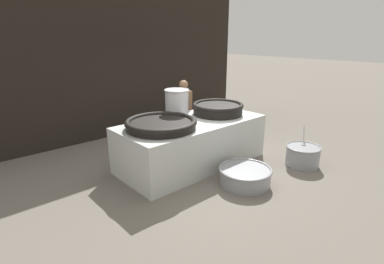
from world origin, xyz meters
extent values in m
plane|color=slate|center=(0.00, 0.00, 0.00)|extent=(60.00, 60.00, 0.00)
cube|color=black|center=(0.00, 2.92, 2.04)|extent=(8.24, 0.24, 4.09)
cube|color=silver|center=(0.00, 0.00, 0.47)|extent=(3.08, 1.44, 0.94)
cylinder|color=black|center=(-0.77, 0.01, 1.00)|extent=(1.31, 1.31, 0.12)
torus|color=black|center=(-0.77, 0.01, 1.07)|extent=(1.36, 1.36, 0.10)
cylinder|color=black|center=(0.81, 0.05, 1.04)|extent=(1.09, 1.09, 0.21)
torus|color=black|center=(0.81, 0.05, 1.15)|extent=(1.13, 1.13, 0.09)
cylinder|color=silver|center=(-0.04, 0.44, 1.24)|extent=(0.49, 0.49, 0.59)
torus|color=silver|center=(-0.04, 0.44, 1.53)|extent=(0.53, 0.53, 0.03)
cylinder|color=brown|center=(0.66, 0.97, 0.39)|extent=(0.12, 0.12, 0.79)
cylinder|color=brown|center=(0.67, 1.14, 0.39)|extent=(0.12, 0.12, 0.79)
cube|color=#334C72|center=(0.66, 1.06, 0.55)|extent=(0.20, 0.25, 0.51)
cube|color=brown|center=(0.66, 1.06, 1.08)|extent=(0.18, 0.49, 0.58)
cylinder|color=brown|center=(0.55, 0.82, 1.08)|extent=(0.32, 0.11, 0.54)
cylinder|color=brown|center=(0.58, 1.30, 1.08)|extent=(0.32, 0.11, 0.54)
sphere|color=brown|center=(0.66, 1.06, 1.49)|extent=(0.22, 0.22, 0.22)
cylinder|color=gray|center=(1.68, -1.61, 0.20)|extent=(0.68, 0.68, 0.41)
torus|color=gray|center=(1.68, -1.61, 0.41)|extent=(0.71, 0.71, 0.03)
cylinder|color=#6B9347|center=(1.68, -1.61, 0.29)|extent=(0.60, 0.60, 0.10)
sphere|color=gray|center=(1.78, -1.55, 0.38)|extent=(0.12, 0.12, 0.12)
cylinder|color=gray|center=(1.97, -1.43, 0.53)|extent=(0.40, 0.26, 0.33)
cylinder|color=gray|center=(0.12, -1.34, 0.14)|extent=(0.93, 0.93, 0.29)
torus|color=gray|center=(0.12, -1.34, 0.29)|extent=(0.98, 0.98, 0.05)
cylinder|color=tan|center=(0.12, -1.34, 0.21)|extent=(0.82, 0.82, 0.07)
camera|label=1|loc=(-3.92, -4.42, 2.63)|focal=28.00mm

